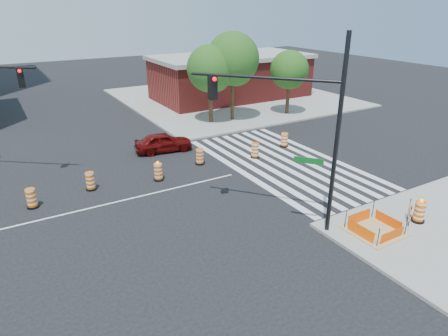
% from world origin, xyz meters
% --- Properties ---
extents(ground, '(120.00, 120.00, 0.00)m').
position_xyz_m(ground, '(0.00, 0.00, 0.00)').
color(ground, black).
rests_on(ground, ground).
extents(sidewalk_ne, '(22.00, 22.00, 0.15)m').
position_xyz_m(sidewalk_ne, '(18.00, 18.00, 0.07)').
color(sidewalk_ne, gray).
rests_on(sidewalk_ne, ground).
extents(crosswalk_east, '(6.75, 13.50, 0.01)m').
position_xyz_m(crosswalk_east, '(10.95, 0.00, 0.01)').
color(crosswalk_east, silver).
rests_on(crosswalk_east, ground).
extents(lane_centerline, '(14.00, 0.12, 0.01)m').
position_xyz_m(lane_centerline, '(0.00, 0.00, 0.01)').
color(lane_centerline, silver).
rests_on(lane_centerline, ground).
extents(excavation_pit, '(2.20, 2.20, 0.90)m').
position_xyz_m(excavation_pit, '(9.00, -9.00, 0.22)').
color(excavation_pit, tan).
rests_on(excavation_pit, ground).
extents(brick_storefront, '(16.50, 8.50, 4.60)m').
position_xyz_m(brick_storefront, '(18.00, 18.00, 2.32)').
color(brick_storefront, maroon).
rests_on(brick_storefront, ground).
extents(red_coupe, '(4.13, 2.14, 1.34)m').
position_xyz_m(red_coupe, '(5.09, 5.95, 0.67)').
color(red_coupe, '#560807').
rests_on(red_coupe, ground).
extents(signal_pole_se, '(4.32, 5.00, 8.54)m').
position_xyz_m(signal_pole_se, '(6.14, -6.43, 5.23)').
color(signal_pole_se, black).
rests_on(signal_pole_se, ground).
extents(pit_drum, '(0.60, 0.60, 1.18)m').
position_xyz_m(pit_drum, '(11.48, -9.42, 0.64)').
color(pit_drum, black).
rests_on(pit_drum, ground).
extents(barricade, '(0.71, 0.59, 1.04)m').
position_xyz_m(barricade, '(11.03, -9.23, 0.72)').
color(barricade, '#FE6005').
rests_on(barricade, ground).
extents(tree_north_c, '(3.91, 3.89, 6.61)m').
position_xyz_m(tree_north_c, '(11.36, 10.43, 4.43)').
color(tree_north_c, '#382314').
rests_on(tree_north_c, ground).
extents(tree_north_d, '(4.44, 4.44, 7.56)m').
position_xyz_m(tree_north_d, '(13.37, 10.22, 5.08)').
color(tree_north_d, '#382314').
rests_on(tree_north_d, ground).
extents(tree_north_e, '(3.48, 3.44, 5.84)m').
position_xyz_m(tree_north_e, '(18.83, 9.39, 3.92)').
color(tree_north_e, '#382314').
rests_on(tree_north_e, ground).
extents(median_drum_2, '(0.60, 0.60, 1.02)m').
position_xyz_m(median_drum_2, '(-3.87, 1.58, 0.48)').
color(median_drum_2, black).
rests_on(median_drum_2, ground).
extents(median_drum_3, '(0.60, 0.60, 1.02)m').
position_xyz_m(median_drum_3, '(-0.80, 2.21, 0.48)').
color(median_drum_3, black).
rests_on(median_drum_3, ground).
extents(median_drum_4, '(0.60, 0.60, 1.18)m').
position_xyz_m(median_drum_4, '(2.93, 1.52, 0.49)').
color(median_drum_4, black).
rests_on(median_drum_4, ground).
extents(median_drum_5, '(0.60, 0.60, 1.02)m').
position_xyz_m(median_drum_5, '(6.17, 2.53, 0.48)').
color(median_drum_5, black).
rests_on(median_drum_5, ground).
extents(median_drum_6, '(0.60, 0.60, 1.02)m').
position_xyz_m(median_drum_6, '(9.90, 1.68, 0.48)').
color(median_drum_6, black).
rests_on(median_drum_6, ground).
extents(median_drum_7, '(0.60, 0.60, 1.02)m').
position_xyz_m(median_drum_7, '(12.99, 2.45, 0.48)').
color(median_drum_7, black).
rests_on(median_drum_7, ground).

